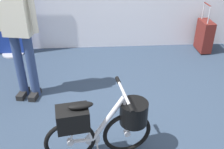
{
  "coord_description": "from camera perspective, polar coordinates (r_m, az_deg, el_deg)",
  "views": [
    {
      "loc": [
        -0.27,
        -2.28,
        2.0
      ],
      "look_at": [
        -0.11,
        0.16,
        0.55
      ],
      "focal_mm": 42.23,
      "sensor_mm": 36.0,
      "label": 1
    }
  ],
  "objects": [
    {
      "name": "floor_banner_stand",
      "position": [
        4.58,
        -22.36,
        13.09
      ],
      "size": [
        0.6,
        0.36,
        1.76
      ],
      "color": "#B7B7BC",
      "rests_on": "ground_plane"
    },
    {
      "name": "rolling_suitcase",
      "position": [
        4.81,
        19.37,
        7.94
      ],
      "size": [
        0.19,
        0.37,
        0.83
      ],
      "color": "maroon",
      "rests_on": "ground_plane"
    },
    {
      "name": "visitor_near_wall",
      "position": [
        3.22,
        -19.9,
        10.81
      ],
      "size": [
        0.53,
        0.32,
        1.74
      ],
      "color": "navy",
      "rests_on": "ground_plane"
    },
    {
      "name": "folding_bike_foreground",
      "position": [
        2.44,
        -1.77,
        -10.62
      ],
      "size": [
        1.01,
        0.53,
        0.72
      ],
      "color": "black",
      "rests_on": "ground_plane"
    },
    {
      "name": "ground_plane",
      "position": [
        3.04,
        2.24,
        -10.46
      ],
      "size": [
        6.94,
        6.94,
        0.0
      ],
      "primitive_type": "plane",
      "color": "#2D3D51"
    }
  ]
}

